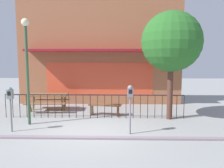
# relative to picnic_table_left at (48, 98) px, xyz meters

# --- Properties ---
(ground) EXTENTS (40.00, 40.00, 0.00)m
(ground) POSITION_rel_picnic_table_left_xyz_m (2.26, -2.94, -0.61)
(ground) COLOR gray
(pub_storefront) EXTENTS (8.61, 1.39, 5.80)m
(pub_storefront) POSITION_rel_picnic_table_left_xyz_m (2.26, 1.85, 2.27)
(pub_storefront) COLOR brown
(pub_storefront) RESTS_ON ground
(patio_fence_front) EXTENTS (7.26, 0.04, 0.97)m
(patio_fence_front) POSITION_rel_picnic_table_left_xyz_m (2.26, -1.21, 0.05)
(patio_fence_front) COLOR black
(patio_fence_front) RESTS_ON ground
(picnic_table_left) EXTENTS (1.87, 1.45, 0.79)m
(picnic_table_left) POSITION_rel_picnic_table_left_xyz_m (0.00, 0.00, 0.00)
(picnic_table_left) COLOR brown
(picnic_table_left) RESTS_ON ground
(patio_bench) EXTENTS (1.43, 0.54, 0.48)m
(patio_bench) POSITION_rel_picnic_table_left_xyz_m (2.68, -0.75, -0.26)
(patio_bench) COLOR brown
(patio_bench) RESTS_ON ground
(parking_meter_near) EXTENTS (0.18, 0.17, 1.58)m
(parking_meter_near) POSITION_rel_picnic_table_left_xyz_m (3.62, -3.10, 0.61)
(parking_meter_near) COLOR gray
(parking_meter_near) RESTS_ON ground
(parking_meter_far) EXTENTS (0.18, 0.17, 1.49)m
(parking_meter_far) POSITION_rel_picnic_table_left_xyz_m (-0.27, -2.96, 0.54)
(parking_meter_far) COLOR slate
(parking_meter_far) RESTS_ON ground
(street_tree) EXTENTS (2.34, 2.34, 4.22)m
(street_tree) POSITION_rel_picnic_table_left_xyz_m (5.29, -1.25, 2.43)
(street_tree) COLOR #4F2F24
(street_tree) RESTS_ON ground
(street_lamp) EXTENTS (0.28, 0.28, 3.81)m
(street_lamp) POSITION_rel_picnic_table_left_xyz_m (-0.02, -2.13, 1.89)
(street_lamp) COLOR #325337
(street_lamp) RESTS_ON ground
(curb_edge) EXTENTS (12.06, 0.20, 0.11)m
(curb_edge) POSITION_rel_picnic_table_left_xyz_m (2.26, -3.54, -0.61)
(curb_edge) COLOR gray
(curb_edge) RESTS_ON ground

